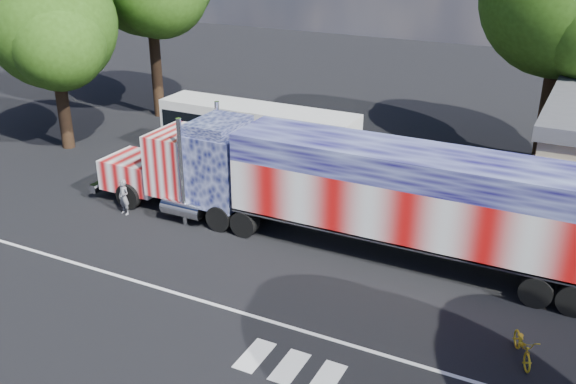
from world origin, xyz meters
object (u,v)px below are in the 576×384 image
at_px(semi_truck, 348,189).
at_px(coach_bus, 258,135).
at_px(bicycle, 523,346).
at_px(tree_w_a, 53,25).
at_px(woman, 124,197).

xyz_separation_m(semi_truck, coach_bus, (-7.73, 6.46, -0.82)).
relative_size(bicycle, tree_w_a, 0.17).
relative_size(semi_truck, coach_bus, 2.06).
distance_m(coach_bus, bicycle, 18.81).
distance_m(bicycle, tree_w_a, 28.35).
distance_m(coach_bus, woman, 8.58).
bearing_deg(woman, semi_truck, 21.12).
xyz_separation_m(woman, bicycle, (17.51, -2.69, -0.35)).
relative_size(coach_bus, tree_w_a, 1.04).
relative_size(woman, bicycle, 0.93).
xyz_separation_m(coach_bus, bicycle, (15.27, -10.92, -1.19)).
distance_m(semi_truck, bicycle, 8.98).
bearing_deg(bicycle, tree_w_a, 139.94).
bearing_deg(semi_truck, woman, -169.94).
bearing_deg(coach_bus, tree_w_a, -166.68).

